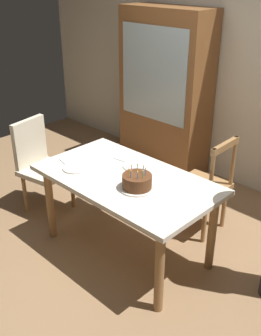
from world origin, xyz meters
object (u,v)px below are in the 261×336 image
object	(u,v)px
dining_table	(126,188)
plate_far_side	(136,166)
plate_near_celebrant	(76,168)
birthday_cake	(137,182)
china_cabinet	(165,92)
chair_upholstered	(40,161)
chair_spindle_back	(204,187)

from	to	relation	value
dining_table	plate_far_side	xyz separation A→B (m)	(-0.08, 0.19, 0.10)
plate_near_celebrant	birthday_cake	bearing A→B (deg)	10.94
birthday_cake	plate_near_celebrant	world-z (taller)	birthday_cake
china_cabinet	chair_upholstered	bearing A→B (deg)	-98.32
birthday_cake	plate_far_side	size ratio (longest dim) A/B	1.27
birthday_cake	plate_near_celebrant	size ratio (longest dim) A/B	1.27
dining_table	birthday_cake	size ratio (longest dim) A/B	5.38
plate_near_celebrant	china_cabinet	world-z (taller)	china_cabinet
plate_near_celebrant	plate_far_side	distance (m)	0.51
birthday_cake	chair_spindle_back	world-z (taller)	chair_spindle_back
chair_spindle_back	china_cabinet	bearing A→B (deg)	145.31
chair_upholstered	china_cabinet	world-z (taller)	china_cabinet
plate_near_celebrant	dining_table	bearing A→B (deg)	24.84
dining_table	chair_spindle_back	world-z (taller)	chair_spindle_back
china_cabinet	dining_table	bearing A→B (deg)	-59.96
dining_table	plate_far_side	size ratio (longest dim) A/B	6.85
dining_table	chair_spindle_back	size ratio (longest dim) A/B	1.59
birthday_cake	china_cabinet	xyz separation A→B (m)	(-1.09, 1.63, 0.15)
birthday_cake	plate_far_side	bearing A→B (deg)	135.15
birthday_cake	chair_spindle_back	bearing A→B (deg)	84.61
plate_far_side	chair_upholstered	size ratio (longest dim) A/B	0.23
chair_upholstered	dining_table	bearing A→B (deg)	4.35
chair_upholstered	china_cabinet	xyz separation A→B (m)	(0.24, 1.64, 0.42)
dining_table	china_cabinet	bearing A→B (deg)	120.04
plate_near_celebrant	chair_spindle_back	distance (m)	1.20
dining_table	plate_near_celebrant	xyz separation A→B (m)	(-0.41, -0.19, 0.10)
chair_spindle_back	plate_near_celebrant	bearing A→B (deg)	-126.08
chair_spindle_back	china_cabinet	size ratio (longest dim) A/B	0.50
plate_near_celebrant	chair_upholstered	xyz separation A→B (m)	(-0.73, 0.10, -0.22)
plate_near_celebrant	plate_far_side	xyz separation A→B (m)	(0.34, 0.38, 0.00)
plate_near_celebrant	china_cabinet	xyz separation A→B (m)	(-0.49, 1.75, 0.20)
birthday_cake	chair_upholstered	xyz separation A→B (m)	(-1.33, -0.01, -0.27)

